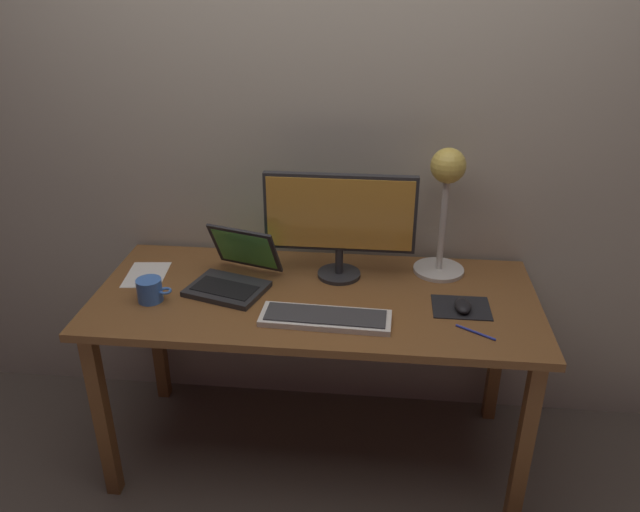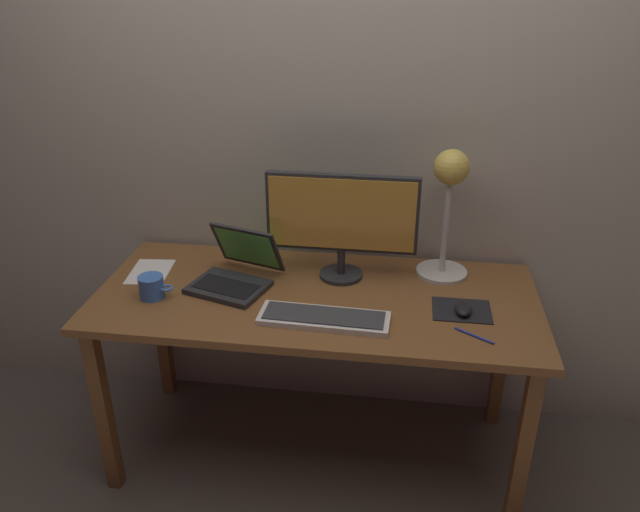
# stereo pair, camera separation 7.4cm
# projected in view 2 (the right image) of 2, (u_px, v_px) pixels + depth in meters

# --- Properties ---
(ground_plane) EXTENTS (4.80, 4.80, 0.00)m
(ground_plane) POSITION_uv_depth(u_px,v_px,m) (316.00, 449.00, 2.58)
(ground_plane) COLOR brown
(ground_plane) RESTS_ON ground
(back_wall) EXTENTS (4.80, 0.06, 2.60)m
(back_wall) POSITION_uv_depth(u_px,v_px,m) (331.00, 115.00, 2.36)
(back_wall) COLOR #B2A893
(back_wall) RESTS_ON ground
(desk) EXTENTS (1.60, 0.70, 0.74)m
(desk) POSITION_uv_depth(u_px,v_px,m) (316.00, 313.00, 2.29)
(desk) COLOR brown
(desk) RESTS_ON ground
(monitor) EXTENTS (0.56, 0.16, 0.41)m
(monitor) POSITION_uv_depth(u_px,v_px,m) (342.00, 218.00, 2.27)
(monitor) COLOR #28282B
(monitor) RESTS_ON desk
(keyboard_main) EXTENTS (0.44, 0.16, 0.03)m
(keyboard_main) POSITION_uv_depth(u_px,v_px,m) (324.00, 318.00, 2.08)
(keyboard_main) COLOR silver
(keyboard_main) RESTS_ON desk
(laptop) EXTENTS (0.34, 0.36, 0.21)m
(laptop) POSITION_uv_depth(u_px,v_px,m) (237.00, 268.00, 2.32)
(laptop) COLOR #28282B
(laptop) RESTS_ON desk
(desk_lamp) EXTENTS (0.19, 0.19, 0.49)m
(desk_lamp) POSITION_uv_depth(u_px,v_px,m) (449.00, 193.00, 2.25)
(desk_lamp) COLOR beige
(desk_lamp) RESTS_ON desk
(mousepad) EXTENTS (0.20, 0.16, 0.00)m
(mousepad) POSITION_uv_depth(u_px,v_px,m) (462.00, 310.00, 2.15)
(mousepad) COLOR black
(mousepad) RESTS_ON desk
(mouse) EXTENTS (0.06, 0.10, 0.03)m
(mouse) POSITION_uv_depth(u_px,v_px,m) (463.00, 309.00, 2.12)
(mouse) COLOR black
(mouse) RESTS_ON mousepad
(coffee_mug) EXTENTS (0.12, 0.09, 0.08)m
(coffee_mug) POSITION_uv_depth(u_px,v_px,m) (152.00, 287.00, 2.22)
(coffee_mug) COLOR #3F72CC
(coffee_mug) RESTS_ON desk
(paper_sheet_near_mouse) EXTENTS (0.17, 0.22, 0.00)m
(paper_sheet_near_mouse) POSITION_uv_depth(u_px,v_px,m) (150.00, 272.00, 2.41)
(paper_sheet_near_mouse) COLOR white
(paper_sheet_near_mouse) RESTS_ON desk
(pen) EXTENTS (0.12, 0.08, 0.01)m
(pen) POSITION_uv_depth(u_px,v_px,m) (474.00, 336.00, 2.00)
(pen) COLOR #2633A5
(pen) RESTS_ON desk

